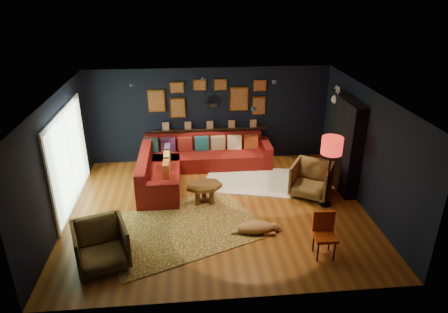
{
  "coord_description": "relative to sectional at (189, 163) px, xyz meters",
  "views": [
    {
      "loc": [
        -0.59,
        -7.65,
        4.7
      ],
      "look_at": [
        0.16,
        0.3,
        1.15
      ],
      "focal_mm": 32.0,
      "sensor_mm": 36.0,
      "label": 1
    }
  ],
  "objects": [
    {
      "name": "pouf",
      "position": [
        -0.69,
        -0.93,
        -0.1
      ],
      "size": [
        0.58,
        0.58,
        0.38
      ],
      "primitive_type": "cylinder",
      "color": "maroon",
      "rests_on": "shag_rug"
    },
    {
      "name": "floor",
      "position": [
        0.61,
        -1.81,
        -0.32
      ],
      "size": [
        6.5,
        6.5,
        0.0
      ],
      "primitive_type": "plane",
      "color": "brown",
      "rests_on": "ground"
    },
    {
      "name": "gold_stool",
      "position": [
        -1.49,
        -2.81,
        -0.12
      ],
      "size": [
        0.32,
        0.32,
        0.4
      ],
      "primitive_type": "cylinder",
      "color": "gold",
      "rests_on": "ground"
    },
    {
      "name": "orange_chair",
      "position": [
        2.42,
        -3.56,
        0.18
      ],
      "size": [
        0.42,
        0.42,
        0.85
      ],
      "rotation": [
        0.0,
        0.0,
        -0.04
      ],
      "color": "black",
      "rests_on": "ground"
    },
    {
      "name": "deer_head",
      "position": [
        3.75,
        -0.41,
        1.73
      ],
      "size": [
        0.5,
        0.28,
        0.45
      ],
      "color": "white",
      "rests_on": "fireplace"
    },
    {
      "name": "ceiling_spots",
      "position": [
        0.61,
        -1.01,
        2.24
      ],
      "size": [
        3.3,
        2.5,
        0.06
      ],
      "color": "black",
      "rests_on": "room_walls"
    },
    {
      "name": "sectional",
      "position": [
        0.0,
        0.0,
        0.0
      ],
      "size": [
        3.41,
        2.69,
        0.86
      ],
      "color": "maroon",
      "rests_on": "ground"
    },
    {
      "name": "room_walls",
      "position": [
        0.61,
        -1.81,
        1.27
      ],
      "size": [
        6.5,
        6.5,
        6.5
      ],
      "color": "black",
      "rests_on": "ground"
    },
    {
      "name": "leopard_rug",
      "position": [
        -0.19,
        -2.48,
        -0.31
      ],
      "size": [
        3.69,
        3.21,
        0.02
      ],
      "primitive_type": "cube",
      "rotation": [
        0.0,
        0.0,
        0.39
      ],
      "color": "#DAA450",
      "rests_on": "ground"
    },
    {
      "name": "armchair_left",
      "position": [
        -1.59,
        -3.5,
        0.13
      ],
      "size": [
        1.11,
        1.07,
        0.91
      ],
      "primitive_type": "imported",
      "rotation": [
        0.0,
        0.0,
        0.33
      ],
      "color": "#A77E3F",
      "rests_on": "ground"
    },
    {
      "name": "sliding_door",
      "position": [
        -2.6,
        -1.21,
        0.78
      ],
      "size": [
        0.06,
        2.8,
        2.2
      ],
      "color": "white",
      "rests_on": "ground"
    },
    {
      "name": "floor_lamp",
      "position": [
        3.06,
        -1.86,
        1.06
      ],
      "size": [
        0.45,
        0.45,
        1.65
      ],
      "color": "black",
      "rests_on": "ground"
    },
    {
      "name": "ledge",
      "position": [
        0.61,
        0.87,
        0.6
      ],
      "size": [
        3.2,
        0.12,
        0.04
      ],
      "primitive_type": "cube",
      "color": "black",
      "rests_on": "room_walls"
    },
    {
      "name": "gallery_wall",
      "position": [
        0.6,
        0.91,
        1.48
      ],
      "size": [
        3.15,
        0.04,
        1.02
      ],
      "color": "gold",
      "rests_on": "room_walls"
    },
    {
      "name": "dog",
      "position": [
        1.29,
        -2.8,
        -0.14
      ],
      "size": [
        1.06,
        0.55,
        0.33
      ],
      "primitive_type": null,
      "rotation": [
        0.0,
        0.0,
        -0.03
      ],
      "color": "#A06539",
      "rests_on": "leopard_rug"
    },
    {
      "name": "armchair_right",
      "position": [
        2.85,
        -1.37,
        0.12
      ],
      "size": [
        1.16,
        1.14,
        0.89
      ],
      "primitive_type": "imported",
      "rotation": [
        0.0,
        0.0,
        -0.54
      ],
      "color": "#A77E3F",
      "rests_on": "ground"
    },
    {
      "name": "sunburst_mirror",
      "position": [
        0.71,
        0.91,
        1.38
      ],
      "size": [
        0.47,
        0.16,
        0.47
      ],
      "color": "silver",
      "rests_on": "room_walls"
    },
    {
      "name": "shag_rug",
      "position": [
        1.5,
        -0.51,
        -0.31
      ],
      "size": [
        2.48,
        2.06,
        0.03
      ],
      "primitive_type": "cube",
      "rotation": [
        0.0,
        0.0,
        -0.25
      ],
      "color": "white",
      "rests_on": "ground"
    },
    {
      "name": "fireplace",
      "position": [
        3.71,
        -0.91,
        0.7
      ],
      "size": [
        0.31,
        1.6,
        2.2
      ],
      "color": "black",
      "rests_on": "ground"
    },
    {
      "name": "coffee_table",
      "position": [
        0.33,
        -1.46,
        0.05
      ],
      "size": [
        0.93,
        0.75,
        0.42
      ],
      "rotation": [
        0.0,
        0.0,
        0.15
      ],
      "color": "#572D14",
      "rests_on": "shag_rug"
    }
  ]
}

